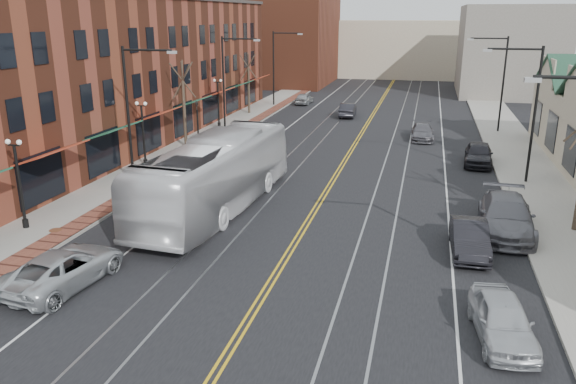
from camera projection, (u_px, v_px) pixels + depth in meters
The scene contains 28 objects.
ground at pixel (220, 366), 16.41m from camera, with size 160.00×160.00×0.00m, color black.
sidewalk_left at pixel (157, 167), 37.65m from camera, with size 4.00×120.00×0.15m, color gray.
sidewalk_right at pixel (540, 193), 32.15m from camera, with size 4.00×120.00×0.15m, color gray.
building_left at pixel (111, 72), 44.10m from camera, with size 10.00×50.00×11.00m, color brown.
backdrop_left at pixel (283, 35), 82.77m from camera, with size 14.00×18.00×14.00m, color brown.
backdrop_mid at pixel (398, 48), 93.74m from camera, with size 22.00×14.00×9.00m, color #BBA890.
backdrop_right at pixel (509, 51), 71.49m from camera, with size 12.00×16.00×11.00m, color slate.
streetlight_l_1 at pixel (134, 102), 32.24m from camera, with size 3.33×0.25×8.00m.
streetlight_l_2 at pixel (228, 75), 47.05m from camera, with size 3.33×0.25×8.00m.
streetlight_l_3 at pixel (277, 61), 61.86m from camera, with size 3.33×0.25×8.00m.
streetlight_r_1 at pixel (528, 101), 32.73m from camera, with size 3.33×0.25×8.00m.
streetlight_r_2 at pixel (499, 74), 47.54m from camera, with size 3.33×0.25×8.00m.
lamppost_l_1 at pixel (20, 186), 26.08m from camera, with size 0.84×0.28×4.27m.
lamppost_l_2 at pixel (143, 135), 37.19m from camera, with size 0.84×0.28×4.27m.
lamppost_l_3 at pixel (218, 104), 50.15m from camera, with size 0.84×0.28×4.27m.
tree_left_near at pixel (184, 102), 42.28m from camera, with size 1.78×1.37×6.48m.
tree_left_far at pixel (249, 82), 57.17m from camera, with size 1.66×1.28×6.02m.
manhole_far at pixel (56, 230), 26.33m from camera, with size 0.60×0.60×0.02m, color #592D19.
traffic_signal at pixel (198, 124), 40.35m from camera, with size 0.18×0.15×3.80m.
transit_bus at pixel (216, 174), 29.03m from camera, with size 3.23×13.80×3.84m, color silver.
parked_suv at pixel (64, 268), 21.10m from camera, with size 2.36×5.11×1.42m, color silver.
parked_car_a at pixel (502, 319), 17.58m from camera, with size 1.63×4.05×1.38m, color #B9BCC1.
parked_car_b at pixel (469, 238), 24.00m from camera, with size 1.46×4.20×1.38m, color black.
parked_car_c at pixel (506, 216), 26.19m from camera, with size 2.36×5.81×1.69m, color slate.
parked_car_d at pixel (478, 154), 38.22m from camera, with size 1.82×4.51×1.54m, color black.
distant_car_left at pixel (348, 110), 56.41m from camera, with size 1.45×4.16×1.37m, color black.
distant_car_right at pixel (422, 132), 46.07m from camera, with size 1.79×4.41×1.28m, color #5A5960.
distant_car_far at pixel (304, 98), 64.55m from camera, with size 1.54×3.82×1.30m, color #989C9F.
Camera 1 is at (5.31, -13.23, 9.79)m, focal length 35.00 mm.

